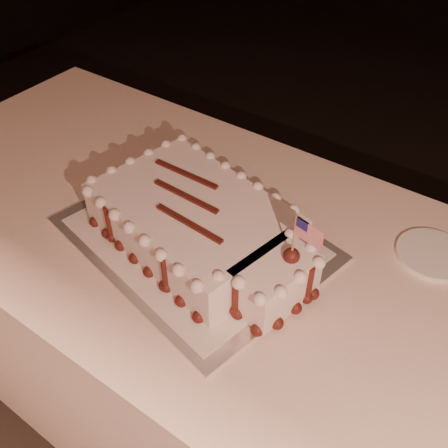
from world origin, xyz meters
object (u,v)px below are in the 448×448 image
Objects in this scene: cake_board at (194,238)px; side_plate at (432,254)px; sheet_cake at (202,226)px; banquet_table at (320,396)px.

cake_board is 3.62× the size of side_plate.
sheet_cake is 0.49m from side_plate.
sheet_cake reaches higher than cake_board.
side_plate is (0.41, 0.26, -0.05)m from sheet_cake.
side_plate is at bearing 64.29° from banquet_table.
side_plate reaches higher than cake_board.
banquet_table is 0.51m from cake_board.
cake_board is 0.06m from sheet_cake.
cake_board is 1.01× the size of sheet_cake.
sheet_cake reaches higher than side_plate.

